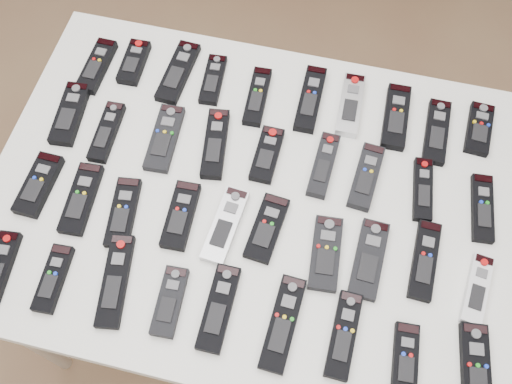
% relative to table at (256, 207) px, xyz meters
% --- Properties ---
extents(ground, '(4.00, 4.00, 0.00)m').
position_rel_table_xyz_m(ground, '(0.04, -0.00, -0.72)').
color(ground, brown).
rests_on(ground, ground).
extents(table, '(1.25, 0.88, 0.78)m').
position_rel_table_xyz_m(table, '(0.00, 0.00, 0.00)').
color(table, white).
rests_on(table, ground).
extents(remote_0, '(0.05, 0.17, 0.02)m').
position_rel_table_xyz_m(remote_0, '(-0.49, 0.27, 0.07)').
color(remote_0, black).
rests_on(remote_0, table).
extents(remote_1, '(0.06, 0.14, 0.02)m').
position_rel_table_xyz_m(remote_1, '(-0.40, 0.30, 0.07)').
color(remote_1, black).
rests_on(remote_1, table).
extents(remote_2, '(0.07, 0.20, 0.02)m').
position_rel_table_xyz_m(remote_2, '(-0.28, 0.30, 0.07)').
color(remote_2, black).
rests_on(remote_2, table).
extents(remote_3, '(0.06, 0.15, 0.02)m').
position_rel_table_xyz_m(remote_3, '(-0.18, 0.29, 0.07)').
color(remote_3, black).
rests_on(remote_3, table).
extents(remote_4, '(0.05, 0.17, 0.02)m').
position_rel_table_xyz_m(remote_4, '(-0.06, 0.27, 0.07)').
color(remote_4, black).
rests_on(remote_4, table).
extents(remote_5, '(0.05, 0.19, 0.02)m').
position_rel_table_xyz_m(remote_5, '(0.07, 0.29, 0.07)').
color(remote_5, black).
rests_on(remote_5, table).
extents(remote_6, '(0.06, 0.18, 0.02)m').
position_rel_table_xyz_m(remote_6, '(0.17, 0.30, 0.07)').
color(remote_6, '#B7B7BC').
rests_on(remote_6, table).
extents(remote_7, '(0.06, 0.18, 0.02)m').
position_rel_table_xyz_m(remote_7, '(0.29, 0.29, 0.07)').
color(remote_7, black).
rests_on(remote_7, table).
extents(remote_8, '(0.05, 0.18, 0.02)m').
position_rel_table_xyz_m(remote_8, '(0.39, 0.27, 0.07)').
color(remote_8, black).
rests_on(remote_8, table).
extents(remote_9, '(0.06, 0.15, 0.02)m').
position_rel_table_xyz_m(remote_9, '(0.49, 0.30, 0.07)').
color(remote_9, black).
rests_on(remote_9, table).
extents(remote_10, '(0.07, 0.18, 0.02)m').
position_rel_table_xyz_m(remote_10, '(-0.50, 0.11, 0.07)').
color(remote_10, black).
rests_on(remote_10, table).
extents(remote_11, '(0.05, 0.17, 0.02)m').
position_rel_table_xyz_m(remote_11, '(-0.39, 0.08, 0.07)').
color(remote_11, black).
rests_on(remote_11, table).
extents(remote_12, '(0.07, 0.19, 0.02)m').
position_rel_table_xyz_m(remote_12, '(-0.25, 0.10, 0.07)').
color(remote_12, black).
rests_on(remote_12, table).
extents(remote_13, '(0.08, 0.19, 0.02)m').
position_rel_table_xyz_m(remote_13, '(-0.13, 0.11, 0.07)').
color(remote_13, black).
rests_on(remote_13, table).
extents(remote_14, '(0.06, 0.15, 0.02)m').
position_rel_table_xyz_m(remote_14, '(0.00, 0.11, 0.07)').
color(remote_14, black).
rests_on(remote_14, table).
extents(remote_15, '(0.05, 0.17, 0.02)m').
position_rel_table_xyz_m(remote_15, '(0.14, 0.11, 0.07)').
color(remote_15, black).
rests_on(remote_15, table).
extents(remote_16, '(0.07, 0.17, 0.02)m').
position_rel_table_xyz_m(remote_16, '(0.24, 0.10, 0.07)').
color(remote_16, black).
rests_on(remote_16, table).
extents(remote_17, '(0.06, 0.16, 0.02)m').
position_rel_table_xyz_m(remote_17, '(0.37, 0.10, 0.07)').
color(remote_17, black).
rests_on(remote_17, table).
extents(remote_18, '(0.06, 0.17, 0.02)m').
position_rel_table_xyz_m(remote_18, '(0.51, 0.08, 0.07)').
color(remote_18, black).
rests_on(remote_18, table).
extents(remote_19, '(0.06, 0.16, 0.02)m').
position_rel_table_xyz_m(remote_19, '(-0.50, -0.09, 0.07)').
color(remote_19, black).
rests_on(remote_19, table).
extents(remote_20, '(0.07, 0.18, 0.02)m').
position_rel_table_xyz_m(remote_20, '(-0.39, -0.11, 0.07)').
color(remote_20, black).
rests_on(remote_20, table).
extents(remote_21, '(0.08, 0.18, 0.02)m').
position_rel_table_xyz_m(remote_21, '(-0.28, -0.12, 0.07)').
color(remote_21, black).
rests_on(remote_21, table).
extents(remote_22, '(0.06, 0.16, 0.02)m').
position_rel_table_xyz_m(remote_22, '(-0.15, -0.09, 0.07)').
color(remote_22, black).
rests_on(remote_22, table).
extents(remote_23, '(0.07, 0.19, 0.02)m').
position_rel_table_xyz_m(remote_23, '(-0.05, -0.09, 0.07)').
color(remote_23, '#B7B7BC').
rests_on(remote_23, table).
extents(remote_24, '(0.07, 0.17, 0.02)m').
position_rel_table_xyz_m(remote_24, '(0.04, -0.08, 0.07)').
color(remote_24, black).
rests_on(remote_24, table).
extents(remote_25, '(0.07, 0.17, 0.02)m').
position_rel_table_xyz_m(remote_25, '(0.18, -0.11, 0.07)').
color(remote_25, black).
rests_on(remote_25, table).
extents(remote_26, '(0.07, 0.18, 0.02)m').
position_rel_table_xyz_m(remote_26, '(0.28, -0.10, 0.07)').
color(remote_26, black).
rests_on(remote_26, table).
extents(remote_27, '(0.06, 0.18, 0.02)m').
position_rel_table_xyz_m(remote_27, '(0.39, -0.07, 0.07)').
color(remote_27, black).
rests_on(remote_27, table).
extents(remote_28, '(0.06, 0.16, 0.02)m').
position_rel_table_xyz_m(remote_28, '(0.51, -0.11, 0.07)').
color(remote_28, silver).
rests_on(remote_28, table).
extents(remote_29, '(0.06, 0.17, 0.02)m').
position_rel_table_xyz_m(remote_29, '(-0.50, -0.30, 0.07)').
color(remote_29, black).
rests_on(remote_29, table).
extents(remote_30, '(0.05, 0.15, 0.02)m').
position_rel_table_xyz_m(remote_30, '(-0.38, -0.30, 0.07)').
color(remote_30, black).
rests_on(remote_30, table).
extents(remote_31, '(0.08, 0.21, 0.02)m').
position_rel_table_xyz_m(remote_31, '(-0.24, -0.27, 0.07)').
color(remote_31, black).
rests_on(remote_31, table).
extents(remote_32, '(0.06, 0.15, 0.02)m').
position_rel_table_xyz_m(remote_32, '(-0.12, -0.29, 0.07)').
color(remote_32, black).
rests_on(remote_32, table).
extents(remote_33, '(0.05, 0.18, 0.02)m').
position_rel_table_xyz_m(remote_33, '(-0.01, -0.28, 0.07)').
color(remote_33, black).
rests_on(remote_33, table).
extents(remote_34, '(0.06, 0.20, 0.02)m').
position_rel_table_xyz_m(remote_34, '(0.12, -0.28, 0.07)').
color(remote_34, black).
rests_on(remote_34, table).
extents(remote_35, '(0.05, 0.18, 0.02)m').
position_rel_table_xyz_m(remote_35, '(0.25, -0.27, 0.07)').
color(remote_35, black).
rests_on(remote_35, table).
extents(remote_36, '(0.06, 0.15, 0.02)m').
position_rel_table_xyz_m(remote_36, '(0.38, -0.29, 0.07)').
color(remote_36, black).
rests_on(remote_36, table).
extents(remote_37, '(0.08, 0.19, 0.02)m').
position_rel_table_xyz_m(remote_37, '(0.52, -0.28, 0.07)').
color(remote_37, black).
rests_on(remote_37, table).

